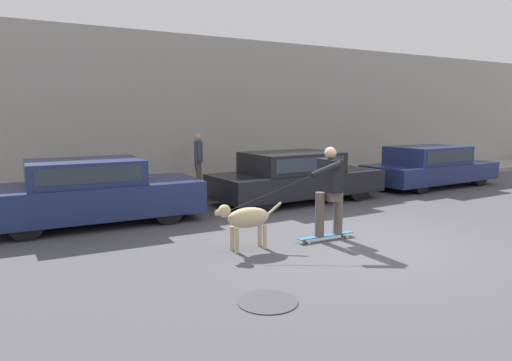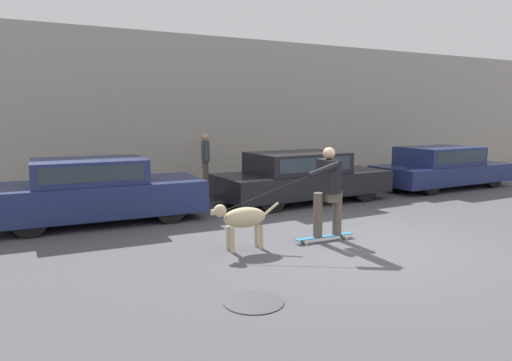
% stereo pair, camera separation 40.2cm
% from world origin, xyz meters
% --- Properties ---
extents(ground_plane, '(36.00, 36.00, 0.00)m').
position_xyz_m(ground_plane, '(0.00, 0.00, 0.00)').
color(ground_plane, '#47474C').
extents(back_wall, '(32.00, 0.30, 4.43)m').
position_xyz_m(back_wall, '(0.00, 7.02, 2.21)').
color(back_wall, '#9E998E').
rests_on(back_wall, ground_plane).
extents(sidewalk_curb, '(30.00, 2.10, 0.15)m').
position_xyz_m(sidewalk_curb, '(0.00, 5.81, 0.08)').
color(sidewalk_curb, gray).
rests_on(sidewalk_curb, ground_plane).
extents(parked_car_0, '(4.15, 1.80, 1.29)m').
position_xyz_m(parked_car_0, '(-3.60, 3.73, 0.63)').
color(parked_car_0, black).
rests_on(parked_car_0, ground_plane).
extents(parked_car_1, '(4.44, 1.92, 1.25)m').
position_xyz_m(parked_car_1, '(1.27, 3.72, 0.62)').
color(parked_car_1, black).
rests_on(parked_car_1, ground_plane).
extents(parked_car_2, '(4.41, 1.85, 1.23)m').
position_xyz_m(parked_car_2, '(6.20, 3.72, 0.60)').
color(parked_car_2, black).
rests_on(parked_car_2, ground_plane).
extents(dog, '(1.18, 0.35, 0.78)m').
position_xyz_m(dog, '(-1.78, 0.65, 0.52)').
color(dog, tan).
rests_on(dog, ground_plane).
extents(skateboarder, '(2.44, 0.66, 1.62)m').
position_xyz_m(skateboarder, '(-0.25, 0.49, 0.91)').
color(skateboarder, beige).
rests_on(skateboarder, ground_plane).
extents(pedestrian_with_bag, '(0.28, 0.65, 1.51)m').
position_xyz_m(pedestrian_with_bag, '(-0.47, 5.83, 0.99)').
color(pedestrian_with_bag, brown).
rests_on(pedestrian_with_bag, sidewalk_curb).
extents(manhole_cover, '(0.71, 0.71, 0.01)m').
position_xyz_m(manhole_cover, '(-2.56, -1.31, 0.01)').
color(manhole_cover, '#38383D').
rests_on(manhole_cover, ground_plane).
extents(fire_hydrant, '(0.18, 0.18, 0.72)m').
position_xyz_m(fire_hydrant, '(3.76, 4.51, 0.38)').
color(fire_hydrant, red).
rests_on(fire_hydrant, ground_plane).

